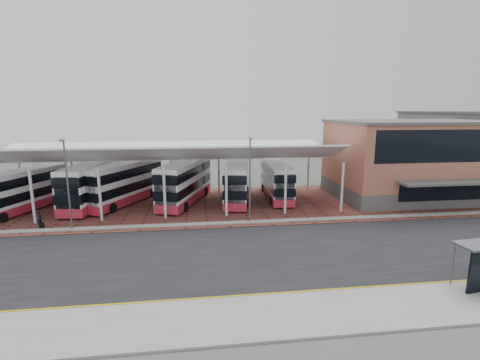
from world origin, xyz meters
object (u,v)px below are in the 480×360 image
at_px(terminal, 411,159).
at_px(bus_5, 277,181).
at_px(bus_1, 91,184).
at_px(bus_3, 185,182).
at_px(bus_4, 237,182).
at_px(pedestrian, 40,219).
at_px(bus_0, 20,192).
at_px(bus_2, 124,183).

bearing_deg(terminal, bus_5, 176.02).
height_order(bus_1, bus_3, bus_1).
relative_size(bus_4, pedestrian, 6.69).
bearing_deg(pedestrian, bus_0, 33.40).
distance_m(bus_5, pedestrian, 24.94).
height_order(bus_1, bus_5, bus_1).
bearing_deg(bus_3, bus_4, 18.87).
relative_size(bus_2, bus_4, 1.01).
relative_size(bus_3, bus_4, 1.06).
xyz_separation_m(bus_1, bus_4, (16.23, -0.08, -0.13)).
bearing_deg(bus_5, pedestrian, -158.45).
xyz_separation_m(bus_1, pedestrian, (-2.49, -7.38, -1.51)).
xyz_separation_m(bus_1, bus_2, (3.48, 0.28, -0.04)).
relative_size(terminal, pedestrian, 11.15).
bearing_deg(pedestrian, bus_1, -21.05).
distance_m(bus_4, pedestrian, 20.14).
height_order(terminal, bus_3, terminal).
bearing_deg(bus_0, bus_3, 27.22).
xyz_separation_m(terminal, bus_4, (-21.27, 0.51, -2.39)).
bearing_deg(bus_2, bus_4, 26.04).
bearing_deg(pedestrian, bus_5, -73.87).
height_order(terminal, bus_1, terminal).
xyz_separation_m(bus_4, pedestrian, (-18.72, -7.30, -1.38)).
height_order(bus_5, pedestrian, bus_5).
bearing_deg(bus_5, bus_3, -173.60).
relative_size(bus_4, bus_5, 1.07).
bearing_deg(bus_1, bus_3, 5.73).
distance_m(bus_2, bus_3, 6.85).
relative_size(bus_1, bus_3, 1.00).
distance_m(bus_0, bus_2, 10.21).
bearing_deg(pedestrian, terminal, -82.80).
bearing_deg(bus_3, bus_2, -164.47).
distance_m(bus_0, bus_4, 22.81).
relative_size(bus_2, bus_3, 0.96).
bearing_deg(terminal, bus_1, 179.10).
relative_size(terminal, bus_5, 1.79).
bearing_deg(pedestrian, bus_3, -62.79).
relative_size(bus_1, bus_5, 1.13).
distance_m(bus_1, bus_2, 3.49).
xyz_separation_m(bus_2, bus_3, (6.84, -0.38, 0.04)).
relative_size(bus_2, pedestrian, 6.75).
bearing_deg(bus_3, terminal, 17.67).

